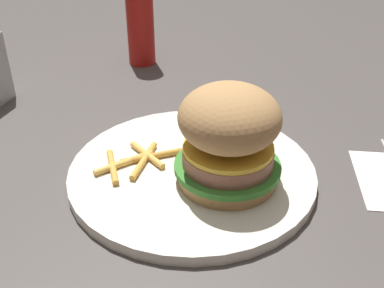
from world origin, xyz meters
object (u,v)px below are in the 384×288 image
Objects in this scene: plate at (192,172)px; fries_pile at (136,160)px; ketchup_bottle at (140,23)px; sandwich at (229,136)px.

fries_pile reaches higher than plate.
fries_pile is at bearing -8.49° from plate.
sandwich is at bearing 108.42° from ketchup_bottle.
sandwich is (-0.04, 0.02, 0.06)m from plate.
fries_pile is (0.10, -0.03, -0.05)m from sandwich.
plate is 0.06m from fries_pile.
fries_pile is (0.06, -0.01, 0.01)m from plate.
plate is 0.07m from sandwich.
ketchup_bottle is (0.08, -0.33, 0.06)m from plate.
sandwich is 0.80× the size of ketchup_bottle.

